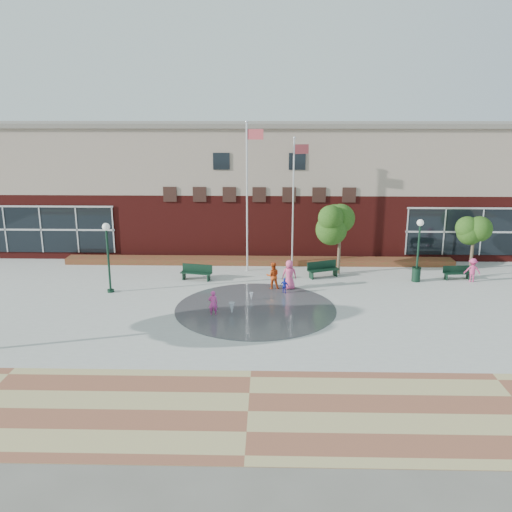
{
  "coord_description": "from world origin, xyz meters",
  "views": [
    {
      "loc": [
        0.69,
        -23.57,
        9.99
      ],
      "look_at": [
        0.0,
        4.0,
        2.6
      ],
      "focal_mm": 38.0,
      "sensor_mm": 36.0,
      "label": 1
    }
  ],
  "objects_px": {
    "bench_left": "(196,275)",
    "trash_can": "(416,274)",
    "flagpole_left": "(248,190)",
    "flagpole_right": "(294,196)",
    "child_splash": "(213,303)"
  },
  "relations": [
    {
      "from": "flagpole_right",
      "to": "flagpole_left",
      "type": "bearing_deg",
      "value": -179.85
    },
    {
      "from": "flagpole_left",
      "to": "child_splash",
      "type": "distance_m",
      "value": 9.3
    },
    {
      "from": "flagpole_right",
      "to": "trash_can",
      "type": "bearing_deg",
      "value": -36.14
    },
    {
      "from": "flagpole_left",
      "to": "trash_can",
      "type": "bearing_deg",
      "value": -3.17
    },
    {
      "from": "flagpole_right",
      "to": "child_splash",
      "type": "height_order",
      "value": "flagpole_right"
    },
    {
      "from": "flagpole_right",
      "to": "bench_left",
      "type": "height_order",
      "value": "flagpole_right"
    },
    {
      "from": "flagpole_left",
      "to": "bench_left",
      "type": "relative_size",
      "value": 4.8
    },
    {
      "from": "bench_left",
      "to": "trash_can",
      "type": "height_order",
      "value": "bench_left"
    },
    {
      "from": "flagpole_left",
      "to": "bench_left",
      "type": "bearing_deg",
      "value": -137.88
    },
    {
      "from": "trash_can",
      "to": "flagpole_left",
      "type": "bearing_deg",
      "value": 168.81
    },
    {
      "from": "flagpole_right",
      "to": "bench_left",
      "type": "distance_m",
      "value": 7.99
    },
    {
      "from": "child_splash",
      "to": "flagpole_right",
      "type": "bearing_deg",
      "value": -127.45
    },
    {
      "from": "trash_can",
      "to": "child_splash",
      "type": "distance_m",
      "value": 13.12
    },
    {
      "from": "child_splash",
      "to": "flagpole_left",
      "type": "bearing_deg",
      "value": -111.25
    },
    {
      "from": "bench_left",
      "to": "trash_can",
      "type": "xyz_separation_m",
      "value": [
        13.33,
        0.06,
        0.15
      ]
    }
  ]
}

